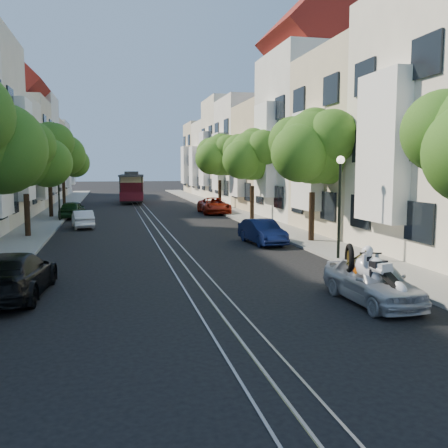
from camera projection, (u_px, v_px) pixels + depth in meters
ground at (145, 213)px, 42.33m from camera, size 200.00×200.00×0.00m
sidewalk_east at (228, 210)px, 43.91m from camera, size 2.50×80.00×0.12m
sidewalk_west at (55, 214)px, 40.73m from camera, size 2.50×80.00×0.12m
rail_left at (138, 213)px, 42.21m from camera, size 0.06×80.00×0.02m
rail_slot at (145, 213)px, 42.33m from camera, size 0.06×80.00×0.02m
rail_right at (151, 212)px, 42.45m from camera, size 0.06×80.00×0.02m
lane_line at (145, 213)px, 42.33m from camera, size 0.08×80.00×0.01m
townhouses_east at (278, 152)px, 44.27m from camera, size 7.75×72.00×12.00m
tree_e_b at (314, 149)px, 24.95m from camera, size 4.93×4.08×6.68m
tree_e_c at (253, 157)px, 35.63m from camera, size 4.84×3.99×6.52m
tree_e_d at (220, 156)px, 46.26m from camera, size 5.01×4.16×6.85m
tree_w_b at (26, 157)px, 26.68m from camera, size 4.72×3.87×6.27m
tree_w_c at (50, 151)px, 37.26m from camera, size 5.13×4.28×7.09m
tree_w_d at (63, 159)px, 47.98m from camera, size 4.84×3.99×6.52m
lamp_east at (340, 192)px, 20.13m from camera, size 0.32×0.32×4.16m
lamp_west at (58, 181)px, 34.81m from camera, size 0.32×0.32×4.16m
sportbike_rider at (371, 273)px, 13.57m from camera, size 0.84×2.23×1.75m
cable_car at (132, 186)px, 54.07m from camera, size 3.04×8.19×3.09m
parked_car_e_near at (372, 281)px, 14.04m from camera, size 1.61×3.79×1.28m
parked_car_e_mid at (262, 232)px, 24.99m from camera, size 1.67×3.84×1.23m
parked_car_e_far at (214, 206)px, 41.37m from camera, size 2.23×4.79×1.33m
parked_car_w_near at (13, 275)px, 14.63m from camera, size 2.25×4.80×1.35m
parked_car_w_mid at (83, 219)px, 31.65m from camera, size 1.63×3.51×1.11m
parked_car_w_far at (72, 210)px, 37.48m from camera, size 1.98×4.05×1.33m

